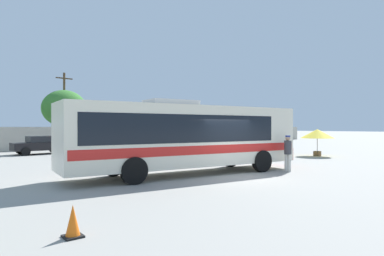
% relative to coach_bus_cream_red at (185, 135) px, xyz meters
% --- Properties ---
extents(ground_plane, '(300.00, 300.00, 0.00)m').
position_rel_coach_bus_cream_red_xyz_m(ground_plane, '(1.28, 8.03, -1.79)').
color(ground_plane, gray).
extents(perimeter_wall, '(80.00, 0.30, 2.16)m').
position_rel_coach_bus_cream_red_xyz_m(perimeter_wall, '(1.28, 20.81, -0.71)').
color(perimeter_wall, '#B2AD9E').
rests_on(perimeter_wall, ground_plane).
extents(coach_bus_cream_red, '(11.46, 4.02, 3.35)m').
position_rel_coach_bus_cream_red_xyz_m(coach_bus_cream_red, '(0.00, 0.00, 0.00)').
color(coach_bus_cream_red, silver).
rests_on(coach_bus_cream_red, ground_plane).
extents(attendant_by_bus_door, '(0.44, 0.44, 1.75)m').
position_rel_coach_bus_cream_red_xyz_m(attendant_by_bus_door, '(4.49, -2.39, -0.80)').
color(attendant_by_bus_door, silver).
rests_on(attendant_by_bus_door, ground_plane).
extents(vendor_umbrella_secondary_yellow, '(2.43, 2.43, 2.00)m').
position_rel_coach_bus_cream_red_xyz_m(vendor_umbrella_secondary_yellow, '(13.50, 1.17, -0.16)').
color(vendor_umbrella_secondary_yellow, gray).
rests_on(vendor_umbrella_secondary_yellow, ground_plane).
extents(parked_car_second_black, '(4.10, 2.03, 1.44)m').
position_rel_coach_bus_cream_red_xyz_m(parked_car_second_black, '(-1.90, 16.14, -1.03)').
color(parked_car_second_black, black).
rests_on(parked_car_second_black, ground_plane).
extents(parked_car_third_maroon, '(4.10, 2.06, 1.52)m').
position_rel_coach_bus_cream_red_xyz_m(parked_car_third_maroon, '(3.63, 16.34, -1.00)').
color(parked_car_third_maroon, maroon).
rests_on(parked_car_third_maroon, ground_plane).
extents(parked_car_rightmost_black, '(4.38, 2.22, 1.48)m').
position_rel_coach_bus_cream_red_xyz_m(parked_car_rightmost_black, '(9.85, 16.90, -1.01)').
color(parked_car_rightmost_black, black).
rests_on(parked_car_rightmost_black, ground_plane).
extents(utility_pole_near, '(1.80, 0.24, 7.99)m').
position_rel_coach_bus_cream_red_xyz_m(utility_pole_near, '(2.58, 24.21, 2.38)').
color(utility_pole_near, '#4C3823').
rests_on(utility_pole_near, ground_plane).
extents(roadside_tree_midright, '(4.56, 4.56, 6.09)m').
position_rel_coach_bus_cream_red_xyz_m(roadside_tree_midright, '(2.47, 23.90, 2.35)').
color(roadside_tree_midright, brown).
rests_on(roadside_tree_midright, ground_plane).
extents(traffic_cone_on_apron, '(0.36, 0.36, 0.64)m').
position_rel_coach_bus_cream_red_xyz_m(traffic_cone_on_apron, '(-6.96, -5.27, -1.49)').
color(traffic_cone_on_apron, black).
rests_on(traffic_cone_on_apron, ground_plane).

